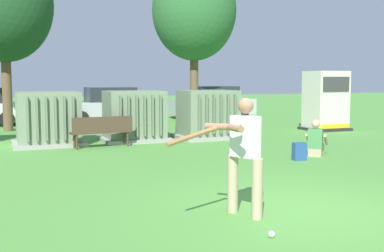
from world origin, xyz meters
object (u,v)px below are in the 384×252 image
park_bench (102,129)px  sports_ball (272,234)px  transformer_west (48,119)px  seated_spectator (316,141)px  parked_car_right_of_center (108,107)px  backpack (299,152)px  parked_car_rightmost (213,103)px  transformer_mid_west (134,117)px  generator_enclosure (326,101)px  transformer_mid_east (208,115)px  batter (242,151)px

park_bench → sports_ball: 8.90m
transformer_west → park_bench: bearing=-37.8°
sports_ball → seated_spectator: seated_spectator is taller
sports_ball → parked_car_right_of_center: 16.63m
backpack → parked_car_rightmost: size_ratio=0.10×
transformer_mid_west → park_bench: bearing=-138.4°
transformer_mid_west → parked_car_right_of_center: (0.57, 6.52, -0.04)m
sports_ball → parked_car_right_of_center: bearing=84.7°
seated_spectator → transformer_mid_west: bearing=127.2°
park_bench → backpack: 5.73m
seated_spectator → parked_car_rightmost: 12.42m
seated_spectator → backpack: bearing=-152.1°
generator_enclosure → backpack: size_ratio=5.23×
transformer_mid_east → seated_spectator: size_ratio=2.18×
generator_enclosure → backpack: (-5.04, -5.60, -0.92)m
transformer_west → batter: bearing=-78.5°
batter → seated_spectator: 6.21m
generator_enclosure → park_bench: generator_enclosure is taller
transformer_mid_east → parked_car_right_of_center: (-1.92, 6.77, -0.04)m
batter → sports_ball: bearing=-96.0°
park_bench → batter: size_ratio=1.05×
generator_enclosure → parked_car_rightmost: bearing=103.4°
parked_car_rightmost → parked_car_right_of_center: bearing=-170.9°
transformer_west → sports_ball: (1.72, -9.96, -0.74)m
seated_spectator → parked_car_rightmost: bearing=78.1°
parked_car_right_of_center → generator_enclosure: bearing=-40.0°
sports_ball → backpack: (3.74, 4.85, 0.17)m
parked_car_rightmost → transformer_mid_west: bearing=-129.7°
generator_enclosure → backpack: bearing=-132.0°
park_bench → generator_enclosure: bearing=9.8°
transformer_mid_east → parked_car_right_of_center: size_ratio=0.50×
batter → sports_ball: batter is taller
parked_car_right_of_center → backpack: bearing=-79.3°
parked_car_rightmost → transformer_mid_east: bearing=-115.6°
transformer_mid_west → transformer_mid_east: 2.50m
park_bench → backpack: park_bench is taller
backpack → parked_car_rightmost: 13.04m
transformer_mid_west → backpack: (2.78, -5.17, -0.57)m
park_bench → seated_spectator: 6.07m
sports_ball → parked_car_right_of_center: (1.53, 16.54, 0.71)m
batter → seated_spectator: (4.46, 4.28, -0.60)m
backpack → parked_car_right_of_center: bearing=100.7°
transformer_mid_east → seated_spectator: bearing=-76.1°
seated_spectator → generator_enclosure: bearing=50.7°
generator_enclosure → parked_car_right_of_center: bearing=140.0°
batter → parked_car_right_of_center: bearing=84.8°
transformer_west → seated_spectator: bearing=-36.6°
backpack → parked_car_right_of_center: size_ratio=0.10×
transformer_mid_west → backpack: size_ratio=4.77×
generator_enclosure → batter: 12.83m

